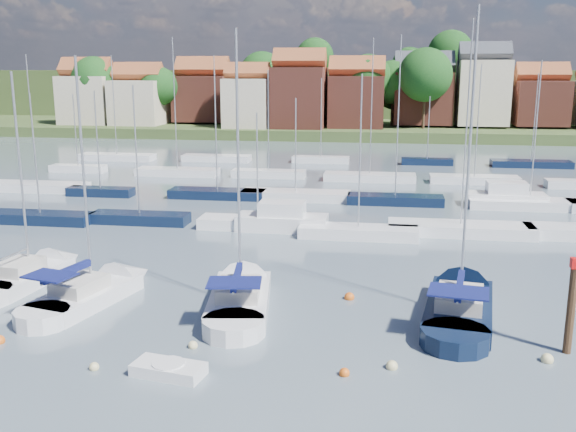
# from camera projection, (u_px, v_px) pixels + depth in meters

# --- Properties ---
(ground) EXTENTS (260.00, 260.00, 0.00)m
(ground) POSITION_uv_depth(u_px,v_px,m) (361.00, 187.00, 68.33)
(ground) COLOR #475661
(ground) RESTS_ON ground
(sailboat_left) EXTENTS (5.05, 10.60, 13.99)m
(sailboat_left) POSITION_uv_depth(u_px,v_px,m) (100.00, 291.00, 35.07)
(sailboat_left) COLOR silver
(sailboat_left) RESTS_ON ground
(sailboat_centre) EXTENTS (4.58, 11.64, 15.41)m
(sailboat_centre) POSITION_uv_depth(u_px,v_px,m) (242.00, 293.00, 34.81)
(sailboat_centre) COLOR silver
(sailboat_centre) RESTS_ON ground
(sailboat_navy) EXTENTS (4.91, 12.22, 16.44)m
(sailboat_navy) POSITION_uv_depth(u_px,v_px,m) (460.00, 301.00, 33.63)
(sailboat_navy) COLOR black
(sailboat_navy) RESTS_ON ground
(sailboat_far) EXTENTS (3.63, 10.08, 13.15)m
(sailboat_far) POSITION_uv_depth(u_px,v_px,m) (37.00, 273.00, 38.18)
(sailboat_far) COLOR silver
(sailboat_far) RESTS_ON ground
(tender) EXTENTS (3.13, 1.86, 0.63)m
(tender) POSITION_uv_depth(u_px,v_px,m) (169.00, 369.00, 26.15)
(tender) COLOR silver
(tender) RESTS_ON ground
(timber_piling) EXTENTS (0.40, 0.40, 6.60)m
(timber_piling) POSITION_uv_depth(u_px,v_px,m) (569.00, 326.00, 27.97)
(timber_piling) COLOR #4C331E
(timber_piling) RESTS_ON ground
(buoy_b) EXTENTS (0.42, 0.42, 0.42)m
(buoy_b) POSITION_uv_depth(u_px,v_px,m) (94.00, 369.00, 26.70)
(buoy_b) COLOR beige
(buoy_b) RESTS_ON ground
(buoy_c) EXTENTS (0.43, 0.43, 0.43)m
(buoy_c) POSITION_uv_depth(u_px,v_px,m) (193.00, 348.00, 28.77)
(buoy_c) COLOR beige
(buoy_c) RESTS_ON ground
(buoy_d) EXTENTS (0.51, 0.51, 0.51)m
(buoy_d) POSITION_uv_depth(u_px,v_px,m) (392.00, 368.00, 26.78)
(buoy_d) COLOR beige
(buoy_d) RESTS_ON ground
(buoy_e) EXTENTS (0.55, 0.55, 0.55)m
(buoy_e) POSITION_uv_depth(u_px,v_px,m) (349.00, 299.00, 34.88)
(buoy_e) COLOR #D85914
(buoy_e) RESTS_ON ground
(buoy_f) EXTENTS (0.54, 0.54, 0.54)m
(buoy_f) POSITION_uv_depth(u_px,v_px,m) (547.00, 362.00, 27.40)
(buoy_f) COLOR beige
(buoy_f) RESTS_ON ground
(buoy_g) EXTENTS (0.53, 0.53, 0.53)m
(buoy_g) POSITION_uv_depth(u_px,v_px,m) (7.00, 286.00, 36.95)
(buoy_g) COLOR beige
(buoy_g) RESTS_ON ground
(buoy_h) EXTENTS (0.44, 0.44, 0.44)m
(buoy_h) POSITION_uv_depth(u_px,v_px,m) (344.00, 375.00, 26.18)
(buoy_h) COLOR #D85914
(buoy_h) RESTS_ON ground
(marina_field) EXTENTS (79.62, 41.41, 15.93)m
(marina_field) POSITION_uv_depth(u_px,v_px,m) (379.00, 191.00, 63.28)
(marina_field) COLOR silver
(marina_field) RESTS_ON ground
(far_shore_town) EXTENTS (212.46, 90.00, 22.27)m
(far_shore_town) POSITION_uv_depth(u_px,v_px,m) (386.00, 101.00, 156.28)
(far_shore_town) COLOR #41552A
(far_shore_town) RESTS_ON ground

